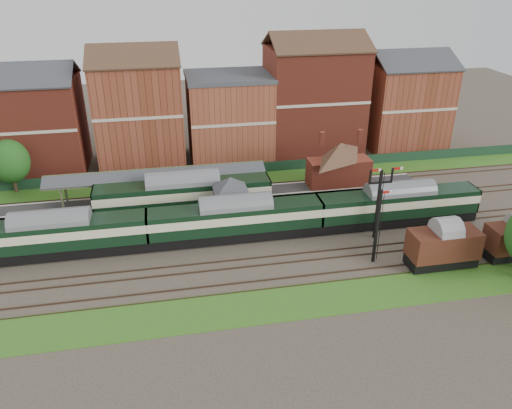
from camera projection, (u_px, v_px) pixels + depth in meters
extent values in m
plane|color=#473D33|center=(263.00, 236.00, 55.08)|extent=(160.00, 160.00, 0.00)
cube|color=#2D6619|center=(240.00, 179.00, 69.13)|extent=(90.00, 4.50, 0.06)
cube|color=#2D6619|center=(289.00, 302.00, 44.52)|extent=(90.00, 5.00, 0.06)
cube|color=#193823|center=(237.00, 169.00, 70.57)|extent=(90.00, 0.12, 1.50)
cube|color=#2D2D2D|center=(208.00, 198.00, 62.59)|extent=(55.00, 3.40, 1.00)
cube|color=#596749|center=(231.00, 216.00, 56.90)|extent=(3.40, 3.20, 2.40)
cube|color=#485233|center=(231.00, 198.00, 55.92)|extent=(3.60, 3.40, 2.00)
pyramid|color=#383A3F|center=(230.00, 184.00, 55.12)|extent=(5.40, 5.40, 1.60)
cube|color=brown|center=(299.00, 210.00, 58.29)|extent=(3.00, 2.40, 2.20)
cube|color=#4C3323|center=(301.00, 202.00, 57.07)|extent=(3.20, 1.34, 0.79)
cube|color=#4C3323|center=(298.00, 197.00, 58.22)|extent=(3.20, 1.34, 0.79)
cube|color=#973826|center=(338.00, 172.00, 64.45)|extent=(8.00, 3.00, 3.50)
pyramid|color=#4C3323|center=(340.00, 151.00, 63.18)|extent=(8.10, 8.10, 2.20)
cube|color=#973826|center=(321.00, 149.00, 62.53)|extent=(0.60, 0.60, 1.60)
cube|color=#973826|center=(359.00, 146.00, 63.38)|extent=(0.60, 0.60, 1.60)
cube|color=#485233|center=(62.00, 198.00, 57.60)|extent=(0.22, 0.22, 3.40)
cube|color=#485233|center=(245.00, 175.00, 63.59)|extent=(0.22, 0.22, 3.40)
cube|color=#383A3F|center=(157.00, 175.00, 58.91)|extent=(26.00, 1.99, 0.90)
cube|color=#383A3F|center=(157.00, 169.00, 60.58)|extent=(26.00, 1.99, 0.90)
cube|color=#485233|center=(156.00, 169.00, 59.58)|extent=(26.00, 0.20, 0.20)
cube|color=black|center=(378.00, 205.00, 53.12)|extent=(0.25, 0.25, 8.00)
cube|color=black|center=(380.00, 183.00, 51.96)|extent=(2.60, 0.18, 0.18)
cube|color=#B2140F|center=(376.00, 170.00, 51.21)|extent=(1.10, 0.08, 0.25)
cube|color=#B2140F|center=(398.00, 169.00, 51.61)|extent=(1.10, 0.08, 0.25)
cube|color=black|center=(377.00, 227.00, 48.83)|extent=(0.25, 0.25, 8.00)
cube|color=#B2140F|center=(387.00, 192.00, 47.27)|extent=(1.10, 0.08, 0.25)
cube|color=#973826|center=(30.00, 126.00, 69.44)|extent=(14.00, 10.00, 13.00)
cube|color=brown|center=(139.00, 114.00, 71.52)|extent=(12.00, 10.00, 15.00)
cube|color=brown|center=(229.00, 119.00, 74.38)|extent=(12.00, 10.00, 12.00)
cube|color=#973826|center=(314.00, 101.00, 75.68)|extent=(14.00, 10.00, 16.00)
cube|color=brown|center=(404.00, 106.00, 78.87)|extent=(12.00, 10.00, 13.00)
cube|color=black|center=(56.00, 250.00, 51.12)|extent=(18.66, 2.61, 1.14)
cube|color=black|center=(53.00, 234.00, 50.26)|extent=(18.66, 2.90, 2.69)
cube|color=beige|center=(52.00, 231.00, 50.12)|extent=(18.68, 2.94, 0.93)
cube|color=slate|center=(50.00, 221.00, 49.59)|extent=(18.66, 2.90, 0.62)
cube|color=black|center=(236.00, 233.00, 54.26)|extent=(18.66, 2.61, 1.14)
cube|color=black|center=(236.00, 218.00, 53.41)|extent=(18.66, 2.90, 2.69)
cube|color=beige|center=(236.00, 215.00, 53.26)|extent=(18.68, 2.94, 0.93)
cube|color=slate|center=(236.00, 205.00, 52.74)|extent=(18.66, 2.90, 0.62)
cube|color=black|center=(396.00, 218.00, 57.40)|extent=(18.66, 2.61, 1.14)
cube|color=black|center=(398.00, 203.00, 56.55)|extent=(18.66, 2.90, 2.69)
cube|color=beige|center=(399.00, 201.00, 56.40)|extent=(18.68, 2.94, 0.93)
cube|color=slate|center=(400.00, 191.00, 55.88)|extent=(18.66, 2.90, 0.62)
cube|color=black|center=(185.00, 210.00, 59.08)|extent=(20.32, 2.84, 1.24)
cube|color=black|center=(184.00, 194.00, 58.15)|extent=(20.32, 3.16, 2.94)
cube|color=beige|center=(183.00, 191.00, 57.99)|extent=(20.34, 3.20, 1.02)
cube|color=slate|center=(183.00, 181.00, 57.42)|extent=(20.32, 3.16, 0.68)
cube|color=black|center=(440.00, 260.00, 49.61)|extent=(6.79, 2.50, 1.02)
cube|color=#4E2416|center=(444.00, 244.00, 48.78)|extent=(6.79, 2.94, 2.71)
cube|color=gray|center=(446.00, 230.00, 48.11)|extent=(6.79, 2.94, 0.50)
cylinder|color=#382619|center=(14.00, 180.00, 64.68)|extent=(0.44, 0.44, 3.36)
ellipsoid|color=#184714|center=(10.00, 161.00, 63.48)|extent=(4.92, 4.92, 5.66)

